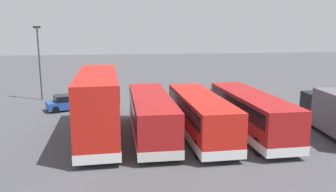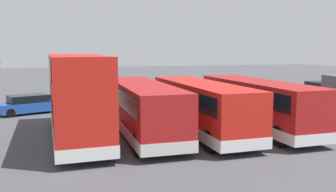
% 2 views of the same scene
% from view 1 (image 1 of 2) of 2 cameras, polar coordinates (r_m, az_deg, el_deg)
% --- Properties ---
extents(ground_plane, '(140.00, 140.00, 0.00)m').
position_cam_1_polar(ground_plane, '(34.22, -1.89, -1.18)').
color(ground_plane, '#47474C').
extents(bus_single_deck_near_end, '(2.76, 10.81, 2.95)m').
position_cam_1_polar(bus_single_deck_near_end, '(24.34, 13.95, -2.76)').
color(bus_single_deck_near_end, '#A51919').
rests_on(bus_single_deck_near_end, ground).
extents(bus_single_deck_second, '(2.78, 10.52, 2.95)m').
position_cam_1_polar(bus_single_deck_second, '(23.13, 5.52, -3.21)').
color(bus_single_deck_second, red).
rests_on(bus_single_deck_second, ground).
extents(bus_single_deck_third, '(2.61, 10.69, 2.95)m').
position_cam_1_polar(bus_single_deck_third, '(23.06, -2.90, -3.21)').
color(bus_single_deck_third, '#A51919').
rests_on(bus_single_deck_third, ground).
extents(bus_double_decker_fourth, '(2.93, 11.05, 4.55)m').
position_cam_1_polar(bus_double_decker_fourth, '(23.05, -11.90, -1.33)').
color(bus_double_decker_fourth, red).
rests_on(bus_double_decker_fourth, ground).
extents(car_hatchback_silver, '(4.64, 2.80, 1.43)m').
position_cam_1_polar(car_hatchback_silver, '(37.94, 10.45, 0.95)').
color(car_hatchback_silver, '#1E479E').
rests_on(car_hatchback_silver, ground).
extents(car_small_green, '(4.93, 3.28, 1.43)m').
position_cam_1_polar(car_small_green, '(32.58, -16.20, -1.01)').
color(car_small_green, '#1E479E').
rests_on(car_small_green, ground).
extents(lamp_post_tall, '(0.70, 0.30, 7.77)m').
position_cam_1_polar(lamp_post_tall, '(37.64, -21.25, 6.23)').
color(lamp_post_tall, '#38383D').
rests_on(lamp_post_tall, ground).
extents(waste_bin_yellow, '(0.60, 0.60, 0.95)m').
position_cam_1_polar(waste_bin_yellow, '(38.03, -9.59, 0.66)').
color(waste_bin_yellow, yellow).
rests_on(waste_bin_yellow, ground).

